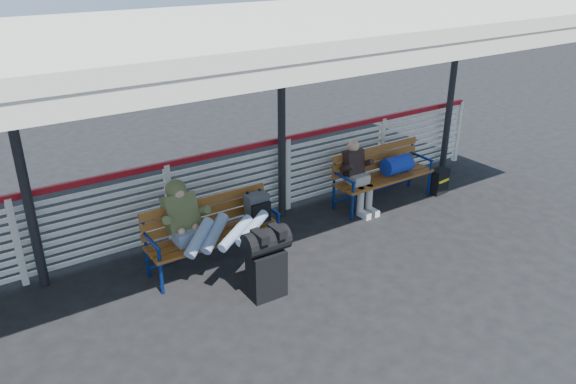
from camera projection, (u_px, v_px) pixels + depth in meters
ground at (236, 306)px, 6.71m from camera, size 60.00×60.00×0.00m
fence at (169, 200)px, 7.89m from camera, size 12.08×0.08×1.24m
canopy at (187, 36)px, 6.13m from camera, size 12.60×3.60×3.16m
luggage_stack at (266, 260)px, 6.71m from camera, size 0.56×0.32×0.92m
bench_left at (224, 222)px, 7.44m from camera, size 1.80×0.56×0.92m
bench_right at (387, 168)px, 9.25m from camera, size 1.80×0.56×0.92m
traveler_man at (213, 228)px, 6.95m from camera, size 0.94×1.64×0.77m
companion_person at (358, 175)px, 8.90m from camera, size 0.32×0.66×1.15m
suitcase_side at (439, 181)px, 9.64m from camera, size 0.33×0.23×0.44m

